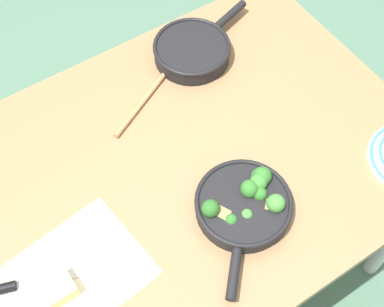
% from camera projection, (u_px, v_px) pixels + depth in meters
% --- Properties ---
extents(ground_plane, '(14.00, 14.00, 0.00)m').
position_uv_depth(ground_plane, '(192.00, 259.00, 2.02)').
color(ground_plane, '#476B56').
extents(dining_table_red, '(1.20, 0.91, 0.74)m').
position_uv_depth(dining_table_red, '(192.00, 173.00, 1.47)').
color(dining_table_red, olive).
rests_on(dining_table_red, ground_plane).
extents(skillet_broccoli, '(0.29, 0.30, 0.08)m').
position_uv_depth(skillet_broccoli, '(245.00, 204.00, 1.29)').
color(skillet_broccoli, black).
rests_on(skillet_broccoli, dining_table_red).
extents(skillet_eggs, '(0.35, 0.23, 0.05)m').
position_uv_depth(skillet_eggs, '(193.00, 50.00, 1.56)').
color(skillet_eggs, black).
rests_on(skillet_eggs, dining_table_red).
extents(wooden_spoon, '(0.35, 0.19, 0.02)m').
position_uv_depth(wooden_spoon, '(161.00, 78.00, 1.53)').
color(wooden_spoon, '#A87A4C').
rests_on(wooden_spoon, dining_table_red).
extents(parchment_sheet, '(0.38, 0.29, 0.00)m').
position_uv_depth(parchment_sheet, '(70.00, 279.00, 1.22)').
color(parchment_sheet, silver).
rests_on(parchment_sheet, dining_table_red).
extents(grater_knife, '(0.28, 0.12, 0.02)m').
position_uv_depth(grater_knife, '(24.00, 284.00, 1.21)').
color(grater_knife, silver).
rests_on(grater_knife, dining_table_red).
extents(cheese_block, '(0.08, 0.07, 0.04)m').
position_uv_depth(cheese_block, '(57.00, 290.00, 1.19)').
color(cheese_block, '#EFD67A').
rests_on(cheese_block, dining_table_red).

